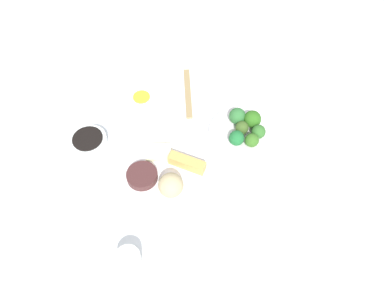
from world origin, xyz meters
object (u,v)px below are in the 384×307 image
Objects in this scene: soy_sauce_bowl at (89,142)px; teacup at (128,260)px; sauce_ramekin_hot_mustard at (142,99)px; chopsticks_pair at (188,93)px; main_plate at (165,173)px; broccoli_plate at (245,134)px.

soy_sauce_bowl is 0.39m from teacup.
sauce_ramekin_hot_mustard is at bearing -25.53° from soy_sauce_bowl.
sauce_ramekin_hot_mustard is at bearing 116.35° from chopsticks_pair.
main_plate is 3.76× the size of sauce_ramekin_hot_mustard.
soy_sauce_bowl is at bearing 154.47° from sauce_ramekin_hot_mustard.
teacup reaches higher than chopsticks_pair.
sauce_ramekin_hot_mustard reaches higher than broccoli_plate.
soy_sauce_bowl is 1.73× the size of teacup.
teacup is at bearing 176.43° from main_plate.
chopsticks_pair is (0.32, 0.01, -0.00)m from main_plate.
chopsticks_pair is at bearing -0.47° from teacup.
main_plate is at bearing -3.57° from teacup.
teacup is at bearing 179.53° from chopsticks_pair.
main_plate is 0.28m from broccoli_plate.
main_plate reaches higher than chopsticks_pair.
teacup is 0.29× the size of chopsticks_pair.
main_plate is 1.12× the size of broccoli_plate.
main_plate is 0.29m from sauce_ramekin_hot_mustard.
sauce_ramekin_hot_mustard reaches higher than main_plate.
broccoli_plate is 1.04× the size of chopsticks_pair.
soy_sauce_bowl is 0.37m from chopsticks_pair.
main_plate is 3.99× the size of teacup.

